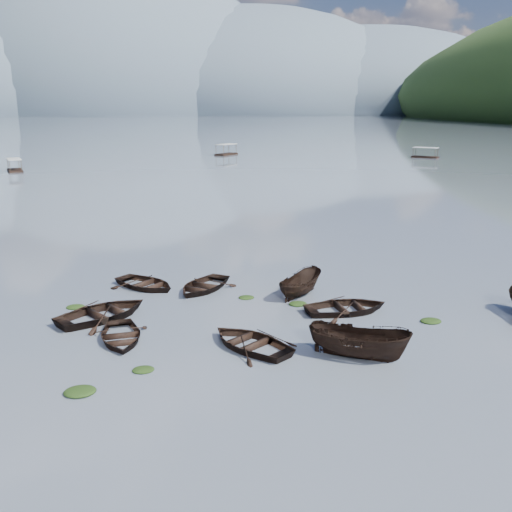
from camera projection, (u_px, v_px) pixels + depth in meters
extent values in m
plane|color=slate|center=(303.00, 374.00, 23.78)|extent=(2400.00, 2400.00, 0.00)
ellipsoid|color=#475666|center=(122.00, 114.00, 872.88)|extent=(520.00, 520.00, 340.00)
ellipsoid|color=#475666|center=(251.00, 114.00, 904.64)|extent=(520.00, 520.00, 260.00)
ellipsoid|color=#475666|center=(360.00, 113.00, 933.22)|extent=(520.00, 520.00, 220.00)
imported|color=black|center=(121.00, 340.00, 27.24)|extent=(3.28, 4.30, 0.83)
imported|color=black|center=(104.00, 318.00, 30.07)|extent=(6.17, 5.80, 1.04)
imported|color=black|center=(358.00, 358.00, 25.35)|extent=(4.82, 3.82, 1.77)
imported|color=black|center=(251.00, 347.00, 26.46)|extent=(5.25, 5.50, 0.93)
imported|color=black|center=(347.00, 312.00, 30.97)|extent=(4.85, 3.65, 0.95)
imported|color=black|center=(145.00, 288.00, 35.17)|extent=(5.29, 5.32, 0.91)
imported|color=black|center=(203.00, 290.00, 34.79)|extent=(5.14, 5.42, 0.91)
imported|color=black|center=(300.00, 295.00, 33.80)|extent=(3.85, 4.00, 1.56)
ellipsoid|color=black|center=(80.00, 393.00, 22.20)|extent=(1.26, 1.03, 0.27)
ellipsoid|color=black|center=(143.00, 371.00, 24.10)|extent=(0.94, 0.76, 0.21)
ellipsoid|color=black|center=(364.00, 334.00, 28.02)|extent=(1.13, 0.90, 0.24)
ellipsoid|color=black|center=(298.00, 305.00, 32.12)|extent=(1.03, 0.87, 0.23)
ellipsoid|color=black|center=(431.00, 322.00, 29.55)|extent=(1.11, 0.88, 0.23)
ellipsoid|color=black|center=(76.00, 308.00, 31.63)|extent=(1.02, 0.82, 0.22)
ellipsoid|color=black|center=(246.00, 298.00, 33.23)|extent=(0.92, 0.76, 0.19)
ellipsoid|color=black|center=(308.00, 274.00, 37.92)|extent=(1.06, 0.85, 0.23)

